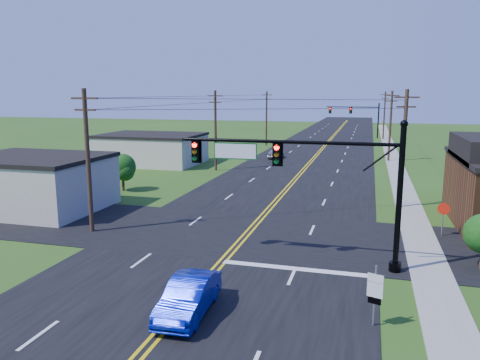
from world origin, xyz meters
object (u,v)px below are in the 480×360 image
(signal_mast_main, at_px, (307,173))
(stop_sign, at_px, (443,212))
(signal_mast_far, at_px, (355,115))
(blue_car, at_px, (189,297))
(route_sign, at_px, (375,291))

(signal_mast_main, xyz_separation_m, stop_sign, (7.52, 6.85, -3.20))
(signal_mast_far, xyz_separation_m, stop_sign, (7.42, -65.15, -3.00))
(stop_sign, bearing_deg, blue_car, -114.53)
(signal_mast_main, distance_m, blue_car, 8.83)
(blue_car, xyz_separation_m, route_sign, (7.09, 0.93, 0.69))
(blue_car, bearing_deg, signal_mast_far, 84.67)
(blue_car, xyz_separation_m, stop_sign, (11.20, 13.79, 0.82))
(blue_car, bearing_deg, stop_sign, 48.33)
(blue_car, bearing_deg, route_sign, 4.92)
(route_sign, height_order, stop_sign, route_sign)
(route_sign, bearing_deg, stop_sign, 91.39)
(route_sign, xyz_separation_m, stop_sign, (4.11, 12.85, 0.13))
(signal_mast_far, bearing_deg, blue_car, -92.74)
(signal_mast_far, height_order, blue_car, signal_mast_far)
(signal_mast_main, distance_m, signal_mast_far, 72.00)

